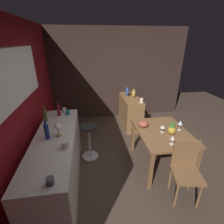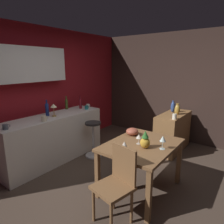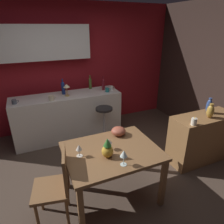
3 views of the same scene
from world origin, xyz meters
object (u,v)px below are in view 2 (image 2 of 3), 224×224
object	(u,v)px
wine_bottle_olive	(66,103)
vase_ceramic_blue	(173,107)
counter_lamp	(54,107)
cup_slate	(5,127)
bar_stool	(93,138)
pillar_candle_tall	(174,117)
dining_table	(141,150)
wine_glass_left	(163,139)
vase_brass	(177,109)
sideboard_cabinet	(173,132)
wine_bottle_ruby	(80,103)
wine_glass_right	(124,145)
pineapple_centerpiece	(145,141)
chair_near_window	(117,182)
wine_glass_center	(139,137)
cup_cream	(44,119)
cup_white	(88,106)
fruit_bowl	(132,132)
cup_teal	(87,107)
wine_bottle_cobalt	(47,109)

from	to	relation	value
wine_bottle_olive	vase_ceramic_blue	bearing A→B (deg)	-52.30
counter_lamp	vase_ceramic_blue	world-z (taller)	counter_lamp
wine_bottle_olive	cup_slate	distance (m)	1.53
bar_stool	cup_slate	size ratio (longest dim) A/B	6.27
pillar_candle_tall	dining_table	bearing A→B (deg)	179.71
wine_glass_left	vase_brass	bearing A→B (deg)	13.14
bar_stool	vase_brass	xyz separation A→B (m)	(1.28, -1.24, 0.54)
sideboard_cabinet	vase_ceramic_blue	size ratio (longest dim) A/B	4.23
dining_table	wine_bottle_ruby	xyz separation A→B (m)	(0.63, 1.87, 0.38)
wine_glass_right	pineapple_centerpiece	size ratio (longest dim) A/B	0.62
chair_near_window	pineapple_centerpiece	world-z (taller)	pineapple_centerpiece
wine_glass_center	counter_lamp	bearing A→B (deg)	94.26
pillar_candle_tall	bar_stool	bearing A→B (deg)	123.28
wine_glass_right	wine_bottle_ruby	world-z (taller)	wine_bottle_ruby
bar_stool	vase_brass	world-z (taller)	vase_brass
wine_bottle_olive	cup_cream	size ratio (longest dim) A/B	2.25
wine_bottle_ruby	cup_cream	distance (m)	1.13
cup_cream	cup_white	xyz separation A→B (m)	(1.25, 0.15, -0.00)
wine_bottle_olive	bar_stool	bearing A→B (deg)	-88.85
counter_lamp	bar_stool	bearing A→B (deg)	-38.07
pineapple_centerpiece	cup_cream	distance (m)	1.79
cup_white	chair_near_window	bearing A→B (deg)	-128.57
dining_table	cup_white	bearing A→B (deg)	66.53
wine_bottle_olive	pillar_candle_tall	distance (m)	2.27
wine_glass_left	cup_white	distance (m)	2.24
chair_near_window	wine_bottle_ruby	xyz separation A→B (m)	(1.33, 1.94, 0.52)
pillar_candle_tall	counter_lamp	bearing A→B (deg)	129.13
wine_glass_center	wine_bottle_ruby	world-z (taller)	wine_bottle_ruby
counter_lamp	pillar_candle_tall	bearing A→B (deg)	-50.87
cup_cream	wine_bottle_olive	bearing A→B (deg)	26.26
fruit_bowl	cup_white	size ratio (longest dim) A/B	1.85
chair_near_window	cup_slate	world-z (taller)	cup_slate
cup_teal	bar_stool	bearing A→B (deg)	-120.46
dining_table	wine_bottle_olive	bearing A→B (deg)	78.94
pineapple_centerpiece	vase_brass	world-z (taller)	vase_brass
sideboard_cabinet	pillar_candle_tall	bearing A→B (deg)	-159.27
wine_bottle_cobalt	counter_lamp	bearing A→B (deg)	-74.88
cup_slate	cup_white	bearing A→B (deg)	2.03
wine_glass_right	vase_ceramic_blue	xyz separation A→B (m)	(2.23, 0.19, 0.09)
wine_bottle_cobalt	wine_glass_right	bearing A→B (deg)	-96.02
dining_table	fruit_bowl	world-z (taller)	fruit_bowl
dining_table	wine_bottle_ruby	bearing A→B (deg)	71.48
wine_bottle_ruby	cup_white	world-z (taller)	wine_bottle_ruby
dining_table	wine_bottle_olive	world-z (taller)	wine_bottle_olive
wine_glass_center	cup_teal	distance (m)	1.81
chair_near_window	wine_glass_left	bearing A→B (deg)	-19.32
pillar_candle_tall	vase_ceramic_blue	xyz separation A→B (m)	(0.54, 0.24, 0.07)
wine_bottle_ruby	vase_brass	bearing A→B (deg)	-59.02
pineapple_centerpiece	wine_bottle_ruby	xyz separation A→B (m)	(0.73, 1.98, 0.18)
wine_glass_center	cup_white	world-z (taller)	cup_white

